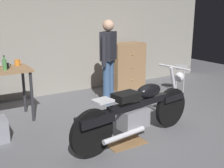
% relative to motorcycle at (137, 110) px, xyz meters
% --- Properties ---
extents(ground_plane, '(12.00, 12.00, 0.00)m').
position_rel_motorcycle_xyz_m(ground_plane, '(0.10, 0.10, -0.45)').
color(ground_plane, slate).
extents(back_wall, '(8.00, 0.12, 3.10)m').
position_rel_motorcycle_xyz_m(back_wall, '(0.10, 2.90, 1.10)').
color(back_wall, gray).
rests_on(back_wall, ground_plane).
extents(motorcycle, '(2.18, 0.68, 1.00)m').
position_rel_motorcycle_xyz_m(motorcycle, '(0.00, 0.00, 0.00)').
color(motorcycle, black).
rests_on(motorcycle, ground_plane).
extents(person_standing, '(0.46, 0.41, 1.67)m').
position_rel_motorcycle_xyz_m(person_standing, '(0.52, 1.69, 0.48)').
color(person_standing, '#3E5B86').
rests_on(person_standing, ground_plane).
extents(shop_stool, '(0.32, 0.32, 0.64)m').
position_rel_motorcycle_xyz_m(shop_stool, '(2.27, 1.43, 0.05)').
color(shop_stool, '#B2B2B7').
rests_on(shop_stool, ground_plane).
extents(wooden_dresser, '(0.80, 0.47, 1.10)m').
position_rel_motorcycle_xyz_m(wooden_dresser, '(1.46, 2.40, 0.10)').
color(wooden_dresser, '#99724C').
rests_on(wooden_dresser, ground_plane).
extents(drip_tray, '(0.56, 0.40, 0.01)m').
position_rel_motorcycle_xyz_m(drip_tray, '(-0.21, 0.00, -0.44)').
color(drip_tray, olive).
rests_on(drip_tray, ground_plane).
extents(mug_black_matte, '(0.10, 0.07, 0.09)m').
position_rel_motorcycle_xyz_m(mug_black_matte, '(-1.40, 1.76, 0.50)').
color(mug_black_matte, black).
rests_on(mug_black_matte, workbench).
extents(mug_orange_travel, '(0.12, 0.09, 0.11)m').
position_rel_motorcycle_xyz_m(mug_orange_travel, '(-1.18, 1.94, 0.50)').
color(mug_orange_travel, orange).
rests_on(mug_orange_travel, workbench).
extents(bottle, '(0.06, 0.06, 0.24)m').
position_rel_motorcycle_xyz_m(bottle, '(-1.46, 1.62, 0.55)').
color(bottle, '#4C8C4C').
rests_on(bottle, workbench).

